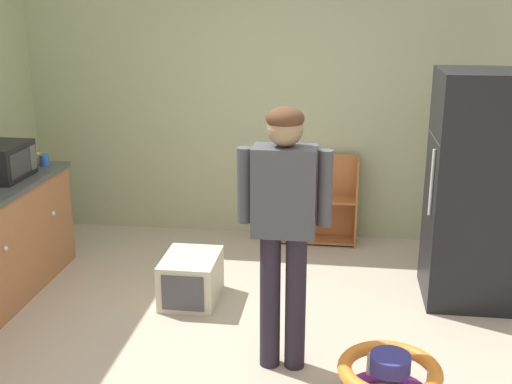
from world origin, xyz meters
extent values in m
plane|color=#B1A590|center=(0.00, 0.00, 0.00)|extent=(12.00, 12.00, 0.00)
cube|color=#A2AC83|center=(0.00, 2.33, 1.35)|extent=(5.20, 0.06, 2.70)
sphere|color=silver|center=(-1.89, 0.25, 0.56)|extent=(0.04, 0.04, 0.04)
sphere|color=silver|center=(-1.89, 1.03, 0.56)|extent=(0.04, 0.04, 0.04)
cube|color=black|center=(1.50, 1.07, 0.89)|extent=(0.70, 0.68, 1.78)
cylinder|color=silver|center=(1.14, 0.90, 0.98)|extent=(0.02, 0.02, 0.50)
cube|color=#333333|center=(1.15, 1.07, 1.28)|extent=(0.01, 0.67, 0.01)
cube|color=#A46132|center=(-0.15, 2.11, 0.42)|extent=(0.02, 0.28, 0.85)
cube|color=#A46132|center=(0.63, 2.11, 0.42)|extent=(0.02, 0.28, 0.85)
cube|color=#AA6637|center=(0.24, 2.24, 0.42)|extent=(0.80, 0.02, 0.85)
cube|color=#A46132|center=(0.24, 2.11, 0.03)|extent=(0.76, 0.24, 0.02)
cube|color=#A46132|center=(0.24, 2.11, 0.43)|extent=(0.76, 0.24, 0.02)
cube|color=orange|center=(-0.11, 2.08, 0.16)|extent=(0.03, 0.17, 0.24)
cube|color=beige|center=(-0.11, 2.08, 0.54)|extent=(0.03, 0.17, 0.19)
cube|color=#914196|center=(-0.05, 2.08, 0.12)|extent=(0.02, 0.17, 0.17)
cube|color=#284F94|center=(-0.05, 2.08, 0.53)|extent=(0.02, 0.17, 0.16)
cube|color=#B3252B|center=(-0.01, 2.08, 0.15)|extent=(0.03, 0.17, 0.23)
cube|color=#493346|center=(0.01, 2.08, 0.57)|extent=(0.02, 0.17, 0.24)
cube|color=orange|center=(0.08, 2.08, 0.15)|extent=(0.02, 0.17, 0.21)
cube|color=purple|center=(0.04, 2.08, 0.56)|extent=(0.02, 0.17, 0.22)
cylinder|color=#241E29|center=(0.06, -0.11, 0.45)|extent=(0.13, 0.13, 0.90)
cylinder|color=#241E29|center=(0.22, -0.11, 0.45)|extent=(0.13, 0.13, 0.90)
cube|color=#3E3F44|center=(0.14, -0.11, 1.17)|extent=(0.38, 0.22, 0.54)
cylinder|color=#3E3F44|center=(-0.10, -0.11, 1.20)|extent=(0.09, 0.09, 0.46)
cylinder|color=#3E3F44|center=(0.38, -0.11, 1.20)|extent=(0.09, 0.09, 0.46)
sphere|color=#8D7051|center=(0.14, -0.11, 1.55)|extent=(0.21, 0.21, 0.21)
ellipsoid|color=#472C1A|center=(0.14, -0.11, 1.61)|extent=(0.22, 0.22, 0.14)
torus|color=orange|center=(0.80, -0.44, 0.22)|extent=(0.60, 0.60, 0.08)
cylinder|color=navy|center=(0.80, -0.44, 0.27)|extent=(0.23, 0.23, 0.10)
cylinder|color=silver|center=(0.69, -0.25, 0.13)|extent=(0.02, 0.02, 0.18)
cube|color=beige|center=(-0.65, 0.74, 0.18)|extent=(0.42, 0.54, 0.36)
cube|color=#424247|center=(-0.65, 0.46, 0.18)|extent=(0.32, 0.01, 0.27)
cube|color=black|center=(-2.19, 0.85, 1.04)|extent=(0.36, 0.48, 0.28)
cube|color=#2D2D33|center=(-2.00, 0.80, 1.04)|extent=(0.01, 0.31, 0.20)
cube|color=#515156|center=(-2.00, 1.01, 1.04)|extent=(0.01, 0.10, 0.20)
cylinder|color=yellow|center=(-2.14, 1.33, 0.95)|extent=(0.08, 0.08, 0.09)
cylinder|color=blue|center=(-2.04, 1.28, 0.95)|extent=(0.08, 0.08, 0.09)
camera|label=1|loc=(0.46, -3.74, 2.28)|focal=45.02mm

